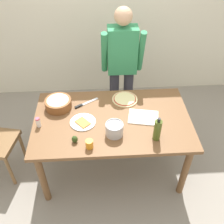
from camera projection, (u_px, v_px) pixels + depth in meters
The scene contains 14 objects.
ground at pixel (112, 165), 3.17m from camera, with size 8.00×8.00×0.00m, color gray.
wall_back at pixel (105, 9), 3.50m from camera, with size 5.60×0.10×2.60m, color silver.
dining_table at pixel (112, 125), 2.72m from camera, with size 1.60×0.96×0.76m.
person_cook at pixel (122, 64), 3.12m from camera, with size 0.49×0.25×1.62m.
pizza_raw_on_board at pixel (125, 99), 2.89m from camera, with size 0.28×0.28×0.02m.
plate_with_slice at pixel (83, 122), 2.62m from camera, with size 0.26×0.26×0.02m.
popcorn_bowl at pixel (58, 103), 2.76m from camera, with size 0.28×0.28×0.11m.
olive_oil_bottle at pixel (157, 130), 2.39m from camera, with size 0.07×0.07×0.26m.
steel_pot at pixel (114, 129), 2.46m from camera, with size 0.17×0.17×0.13m.
cup_orange at pixel (89, 144), 2.35m from camera, with size 0.07×0.07×0.09m, color orange.
salt_shaker at pixel (38, 122), 2.55m from camera, with size 0.04×0.04×0.11m.
cutting_board_white at pixel (143, 117), 2.68m from camera, with size 0.30×0.22×0.01m, color white.
chef_knife at pixel (84, 104), 2.83m from camera, with size 0.26×0.18×0.02m.
avocado at pixel (75, 139), 2.41m from camera, with size 0.06×0.06×0.07m, color #2D4219.
Camera 1 is at (-0.12, -1.95, 2.58)m, focal length 41.88 mm.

